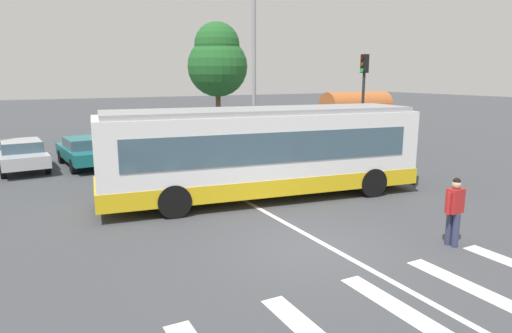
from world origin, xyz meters
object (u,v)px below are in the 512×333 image
at_px(pedestrian_crossing_street, 454,208).
at_px(background_tree_right, 217,60).
at_px(parked_car_teal, 85,150).
at_px(traffic_light_far_corner, 363,90).
at_px(parked_car_black, 243,138).
at_px(bus_stop_shelter, 356,107).
at_px(city_transit_bus, 263,152).
at_px(twin_arm_street_lamp, 254,34).
at_px(parked_car_white, 200,142).
at_px(parked_car_charcoal, 142,145).
at_px(parked_car_silver, 22,153).

relative_size(pedestrian_crossing_street, background_tree_right, 0.22).
distance_m(parked_car_teal, traffic_light_far_corner, 13.66).
relative_size(parked_car_black, bus_stop_shelter, 1.10).
relative_size(city_transit_bus, twin_arm_street_lamp, 1.10).
distance_m(pedestrian_crossing_street, twin_arm_street_lamp, 14.87).
bearing_deg(traffic_light_far_corner, pedestrian_crossing_street, -120.25).
xyz_separation_m(parked_car_white, twin_arm_street_lamp, (2.73, -0.86, 5.41)).
bearing_deg(background_tree_right, bus_stop_shelter, -67.95).
relative_size(traffic_light_far_corner, twin_arm_street_lamp, 0.51).
xyz_separation_m(parked_car_teal, bus_stop_shelter, (14.24, -1.88, 1.65)).
bearing_deg(parked_car_white, traffic_light_far_corner, -30.97).
distance_m(parked_car_white, twin_arm_street_lamp, 6.12).
height_order(parked_car_teal, twin_arm_street_lamp, twin_arm_street_lamp).
distance_m(parked_car_teal, parked_car_charcoal, 2.73).
bearing_deg(city_transit_bus, parked_car_silver, 129.03).
height_order(city_transit_bus, parked_car_white, city_transit_bus).
height_order(parked_car_black, background_tree_right, background_tree_right).
bearing_deg(parked_car_white, parked_car_teal, -179.00).
bearing_deg(bus_stop_shelter, city_transit_bus, -145.29).
distance_m(parked_car_charcoal, bus_stop_shelter, 11.90).
distance_m(parked_car_charcoal, background_tree_right, 11.64).
bearing_deg(background_tree_right, traffic_light_far_corner, -78.21).
height_order(twin_arm_street_lamp, background_tree_right, twin_arm_street_lamp).
xyz_separation_m(bus_stop_shelter, background_tree_right, (-4.10, 10.13, 2.77)).
xyz_separation_m(city_transit_bus, parked_car_teal, (-4.64, 8.53, -0.82)).
relative_size(parked_car_white, bus_stop_shelter, 1.13).
height_order(traffic_light_far_corner, bus_stop_shelter, traffic_light_far_corner).
distance_m(city_transit_bus, parked_car_white, 8.72).
xyz_separation_m(pedestrian_crossing_street, traffic_light_far_corner, (6.08, 10.43, 2.46)).
bearing_deg(background_tree_right, city_transit_bus, -108.16).
relative_size(bus_stop_shelter, background_tree_right, 0.53).
height_order(city_transit_bus, parked_car_black, city_transit_bus).
height_order(parked_car_silver, parked_car_white, same).
height_order(parked_car_black, twin_arm_street_lamp, twin_arm_street_lamp).
bearing_deg(parked_car_teal, city_transit_bus, -61.45).
distance_m(traffic_light_far_corner, background_tree_right, 12.80).
distance_m(parked_car_silver, twin_arm_street_lamp, 12.28).
distance_m(city_transit_bus, parked_car_black, 9.56).
xyz_separation_m(traffic_light_far_corner, bus_stop_shelter, (1.51, 2.28, -1.01)).
bearing_deg(bus_stop_shelter, background_tree_right, 112.05).
bearing_deg(parked_car_white, bus_stop_shelter, -12.94).
distance_m(pedestrian_crossing_street, parked_car_white, 14.73).
bearing_deg(background_tree_right, parked_car_silver, -148.38).
bearing_deg(parked_car_black, background_tree_right, 76.55).
xyz_separation_m(pedestrian_crossing_street, parked_car_white, (-1.02, 14.69, -0.20)).
height_order(city_transit_bus, twin_arm_street_lamp, twin_arm_street_lamp).
distance_m(parked_car_black, bus_stop_shelter, 6.59).
xyz_separation_m(city_transit_bus, pedestrian_crossing_street, (2.01, -6.06, -0.62)).
relative_size(parked_car_white, twin_arm_street_lamp, 0.46).
xyz_separation_m(parked_car_black, bus_stop_shelter, (6.00, -2.17, 1.65)).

